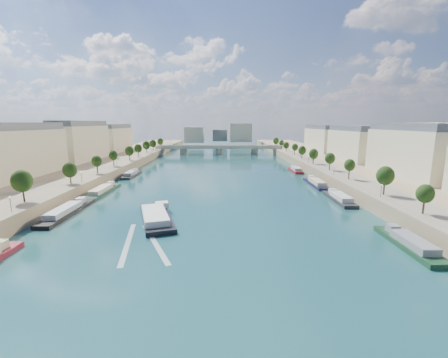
{
  "coord_description": "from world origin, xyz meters",
  "views": [
    {
      "loc": [
        2.81,
        -45.78,
        28.17
      ],
      "look_at": [
        3.55,
        76.48,
        5.0
      ],
      "focal_mm": 24.0,
      "sensor_mm": 36.0,
      "label": 1
    }
  ],
  "objects": [
    {
      "name": "pave_right",
      "position": [
        57.0,
        100.0,
        5.05
      ],
      "size": [
        14.0,
        520.0,
        0.1
      ],
      "primitive_type": "cube",
      "color": "gray",
      "rests_on": "quay_right"
    },
    {
      "name": "wake",
      "position": [
        -16.52,
        21.58,
        0.02
      ],
      "size": [
        15.33,
        25.78,
        0.04
      ],
      "color": "silver",
      "rests_on": "ground"
    },
    {
      "name": "skyline",
      "position": [
        3.19,
        319.52,
        14.66
      ],
      "size": [
        79.0,
        42.0,
        22.0
      ],
      "color": "beige",
      "rests_on": "ground"
    },
    {
      "name": "trees_left",
      "position": [
        -55.0,
        102.0,
        10.48
      ],
      "size": [
        4.8,
        268.8,
        8.26
      ],
      "color": "#382B1E",
      "rests_on": "ground"
    },
    {
      "name": "bridge",
      "position": [
        0.0,
        223.24,
        5.08
      ],
      "size": [
        112.0,
        12.0,
        8.15
      ],
      "color": "#C1B79E",
      "rests_on": "ground"
    },
    {
      "name": "moored_barges_left",
      "position": [
        -45.5,
        43.66,
        0.84
      ],
      "size": [
        5.0,
        156.48,
        3.6
      ],
      "color": "#1D223F",
      "rests_on": "ground"
    },
    {
      "name": "moored_barges_right",
      "position": [
        45.5,
        70.94,
        0.84
      ],
      "size": [
        5.0,
        127.32,
        3.6
      ],
      "color": "#183C23",
      "rests_on": "ground"
    },
    {
      "name": "buildings_right",
      "position": [
        85.0,
        112.0,
        16.45
      ],
      "size": [
        16.0,
        226.0,
        23.2
      ],
      "color": "beige",
      "rests_on": "ground"
    },
    {
      "name": "buildings_left",
      "position": [
        -85.0,
        112.0,
        16.45
      ],
      "size": [
        16.0,
        226.0,
        23.2
      ],
      "color": "beige",
      "rests_on": "ground"
    },
    {
      "name": "quay_left",
      "position": [
        -72.0,
        100.0,
        2.5
      ],
      "size": [
        44.0,
        520.0,
        5.0
      ],
      "primitive_type": "cube",
      "color": "#9E8460",
      "rests_on": "ground"
    },
    {
      "name": "tour_barge",
      "position": [
        -16.52,
        38.19,
        1.03
      ],
      "size": [
        15.73,
        28.47,
        3.76
      ],
      "rotation": [
        0.0,
        0.0,
        0.31
      ],
      "color": "black",
      "rests_on": "ground"
    },
    {
      "name": "lamps_right",
      "position": [
        52.5,
        105.0,
        7.78
      ],
      "size": [
        0.36,
        200.36,
        4.28
      ],
      "color": "black",
      "rests_on": "ground"
    },
    {
      "name": "quay_right",
      "position": [
        72.0,
        100.0,
        2.5
      ],
      "size": [
        44.0,
        520.0,
        5.0
      ],
      "primitive_type": "cube",
      "color": "#9E8460",
      "rests_on": "ground"
    },
    {
      "name": "ground",
      "position": [
        0.0,
        100.0,
        0.0
      ],
      "size": [
        700.0,
        700.0,
        0.0
      ],
      "primitive_type": "plane",
      "color": "#0C3036",
      "rests_on": "ground"
    },
    {
      "name": "trees_right",
      "position": [
        55.0,
        110.0,
        10.48
      ],
      "size": [
        4.8,
        268.8,
        8.26
      ],
      "color": "#382B1E",
      "rests_on": "ground"
    },
    {
      "name": "pave_left",
      "position": [
        -57.0,
        100.0,
        5.05
      ],
      "size": [
        14.0,
        520.0,
        0.1
      ],
      "primitive_type": "cube",
      "color": "gray",
      "rests_on": "quay_left"
    },
    {
      "name": "lamps_left",
      "position": [
        -52.5,
        90.0,
        7.78
      ],
      "size": [
        0.36,
        200.36,
        4.28
      ],
      "color": "black",
      "rests_on": "ground"
    }
  ]
}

